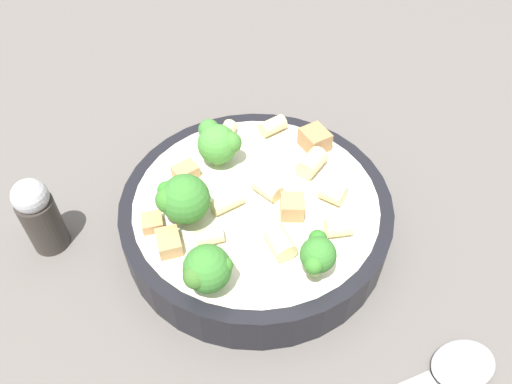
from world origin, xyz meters
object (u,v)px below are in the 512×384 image
at_px(pasta_bowl, 256,213).
at_px(broccoli_floret_1, 182,199).
at_px(rigatoni_4, 227,202).
at_px(chicken_chunk_2, 315,139).
at_px(rigatoni_1, 280,243).
at_px(broccoli_floret_0, 317,254).
at_px(rigatoni_8, 333,193).
at_px(broccoli_floret_2, 216,144).
at_px(chicken_chunk_1, 186,172).
at_px(rigatoni_7, 312,163).
at_px(rigatoni_2, 339,227).
at_px(rigatoni_6, 227,132).
at_px(chicken_chunk_3, 152,222).
at_px(broccoli_floret_3, 207,270).
at_px(rigatoni_0, 266,187).
at_px(rigatoni_3, 273,126).
at_px(pepper_shaker, 39,215).
at_px(spoon, 439,375).
at_px(chicken_chunk_0, 292,207).
at_px(chicken_chunk_4, 172,246).
at_px(rigatoni_5, 209,236).

relative_size(pasta_bowl, broccoli_floret_1, 5.07).
xyz_separation_m(rigatoni_4, chicken_chunk_2, (0.11, 0.01, 0.00)).
relative_size(broccoli_floret_1, rigatoni_1, 1.85).
relative_size(broccoli_floret_0, rigatoni_8, 1.84).
relative_size(broccoli_floret_0, broccoli_floret_1, 0.82).
relative_size(broccoli_floret_2, chicken_chunk_1, 1.99).
bearing_deg(rigatoni_7, rigatoni_2, -113.84).
relative_size(rigatoni_6, chicken_chunk_3, 1.21).
xyz_separation_m(broccoli_floret_1, broccoli_floret_3, (-0.02, -0.06, -0.00)).
height_order(rigatoni_0, chicken_chunk_1, rigatoni_0).
distance_m(rigatoni_3, rigatoni_6, 0.04).
relative_size(broccoli_floret_2, broccoli_floret_3, 1.00).
height_order(rigatoni_8, pepper_shaker, pepper_shaker).
height_order(broccoli_floret_2, spoon, broccoli_floret_2).
relative_size(rigatoni_7, pepper_shaker, 0.35).
height_order(rigatoni_0, rigatoni_4, rigatoni_0).
height_order(broccoli_floret_0, rigatoni_7, broccoli_floret_0).
xyz_separation_m(pasta_bowl, rigatoni_3, (0.06, 0.06, 0.02)).
distance_m(rigatoni_3, chicken_chunk_0, 0.10).
xyz_separation_m(chicken_chunk_1, chicken_chunk_2, (0.12, -0.04, 0.00)).
distance_m(chicken_chunk_2, chicken_chunk_4, 0.17).
bearing_deg(rigatoni_5, chicken_chunk_2, 14.37).
distance_m(broccoli_floret_2, rigatoni_3, 0.07).
xyz_separation_m(rigatoni_5, chicken_chunk_2, (0.14, 0.04, 0.00)).
bearing_deg(rigatoni_1, rigatoni_3, 54.92).
relative_size(rigatoni_3, chicken_chunk_2, 0.99).
bearing_deg(chicken_chunk_1, rigatoni_5, -106.77).
height_order(rigatoni_3, chicken_chunk_1, rigatoni_3).
height_order(rigatoni_4, chicken_chunk_0, chicken_chunk_0).
relative_size(broccoli_floret_1, broccoli_floret_2, 1.12).
bearing_deg(rigatoni_8, broccoli_floret_0, -141.59).
bearing_deg(chicken_chunk_0, broccoli_floret_3, -168.35).
xyz_separation_m(broccoli_floret_0, rigatoni_4, (-0.02, 0.09, -0.02)).
bearing_deg(rigatoni_5, broccoli_floret_0, -56.11).
xyz_separation_m(pasta_bowl, rigatoni_6, (0.03, 0.08, 0.02)).
bearing_deg(rigatoni_5, rigatoni_3, 32.16).
relative_size(rigatoni_7, chicken_chunk_4, 1.17).
bearing_deg(rigatoni_0, rigatoni_3, 48.38).
relative_size(broccoli_floret_1, chicken_chunk_1, 2.24).
relative_size(rigatoni_2, chicken_chunk_2, 0.82).
height_order(rigatoni_2, chicken_chunk_1, rigatoni_2).
xyz_separation_m(broccoli_floret_0, rigatoni_1, (-0.01, 0.03, -0.01)).
bearing_deg(rigatoni_2, spoon, -92.68).
bearing_deg(chicken_chunk_0, chicken_chunk_1, 118.51).
height_order(broccoli_floret_0, chicken_chunk_2, broccoli_floret_0).
xyz_separation_m(pasta_bowl, broccoli_floret_3, (-0.08, -0.05, 0.04)).
distance_m(rigatoni_2, chicken_chunk_2, 0.10).
xyz_separation_m(broccoli_floret_1, rigatoni_8, (0.11, -0.05, -0.02)).
relative_size(broccoli_floret_1, spoon, 0.29).
bearing_deg(chicken_chunk_3, rigatoni_0, -14.38).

